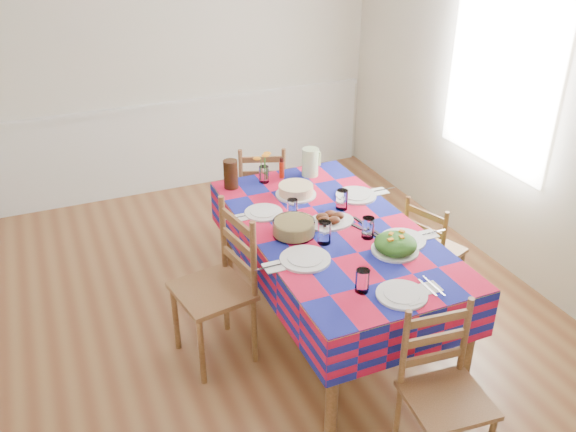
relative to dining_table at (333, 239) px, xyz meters
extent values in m
cube|color=brown|center=(-0.59, 0.17, -0.72)|extent=(4.50, 5.00, 0.04)
cube|color=beige|center=(-0.59, 2.69, 0.65)|extent=(4.50, 0.04, 2.70)
cube|color=beige|center=(1.68, 0.17, 0.65)|extent=(0.04, 5.00, 2.70)
cube|color=white|center=(-0.59, 2.64, 0.20)|extent=(4.41, 0.06, 0.04)
cube|color=white|center=(-0.59, 2.65, -0.25)|extent=(4.41, 0.03, 0.90)
plane|color=white|center=(1.64, 0.47, 0.80)|extent=(0.00, 1.40, 1.40)
cylinder|color=brown|center=(-0.45, -0.92, -0.33)|extent=(0.07, 0.07, 0.73)
cylinder|color=brown|center=(0.45, -0.92, -0.33)|extent=(0.07, 0.07, 0.73)
cylinder|color=brown|center=(-0.45, 0.92, -0.33)|extent=(0.07, 0.07, 0.73)
cylinder|color=brown|center=(0.45, 0.92, -0.33)|extent=(0.07, 0.07, 0.73)
cube|color=brown|center=(0.00, 0.00, 0.06)|extent=(1.03, 1.96, 0.04)
cube|color=red|center=(0.00, 0.00, 0.08)|extent=(1.07, 2.00, 0.01)
cube|color=red|center=(-0.54, 0.00, -0.08)|extent=(0.01, 2.00, 0.31)
cube|color=red|center=(0.54, 0.00, -0.08)|extent=(0.01, 2.00, 0.31)
cube|color=red|center=(0.00, -1.00, -0.08)|extent=(1.07, 0.01, 0.31)
cube|color=red|center=(0.00, 1.00, -0.08)|extent=(1.07, 0.01, 0.31)
cylinder|color=white|center=(0.00, -0.83, 0.09)|extent=(0.28, 0.28, 0.01)
cylinder|color=white|center=(0.00, -0.83, 0.10)|extent=(0.20, 0.20, 0.01)
cylinder|color=white|center=(-0.18, -0.70, 0.16)|extent=(0.08, 0.08, 0.14)
cube|color=white|center=(0.19, -0.83, 0.09)|extent=(0.11, 0.11, 0.01)
cube|color=silver|center=(0.17, -0.83, 0.10)|extent=(0.01, 0.18, 0.00)
cube|color=silver|center=(0.21, -0.83, 0.10)|extent=(0.01, 0.21, 0.00)
cylinder|color=white|center=(-0.33, -0.29, 0.09)|extent=(0.31, 0.31, 0.02)
cylinder|color=white|center=(-0.33, -0.29, 0.11)|extent=(0.22, 0.22, 0.01)
cylinder|color=white|center=(-0.14, -0.15, 0.16)|extent=(0.09, 0.09, 0.15)
cube|color=white|center=(-0.54, -0.29, 0.09)|extent=(0.11, 0.11, 0.01)
cube|color=silver|center=(-0.56, -0.29, 0.10)|extent=(0.19, 0.01, 0.00)
cube|color=silver|center=(-0.52, -0.29, 0.10)|extent=(0.23, 0.01, 0.00)
cylinder|color=white|center=(-0.35, 0.37, 0.09)|extent=(0.26, 0.26, 0.01)
cylinder|color=white|center=(-0.35, 0.37, 0.10)|extent=(0.19, 0.19, 0.01)
cylinder|color=white|center=(-0.18, 0.25, 0.15)|extent=(0.07, 0.07, 0.13)
cube|color=white|center=(-0.52, 0.37, 0.09)|extent=(0.10, 0.10, 0.01)
cube|color=silver|center=(-0.54, 0.37, 0.09)|extent=(0.17, 0.01, 0.00)
cube|color=silver|center=(-0.50, 0.37, 0.09)|extent=(0.20, 0.01, 0.00)
cylinder|color=white|center=(0.33, -0.32, 0.09)|extent=(0.29, 0.29, 0.02)
cylinder|color=white|center=(0.33, -0.32, 0.11)|extent=(0.20, 0.20, 0.01)
cylinder|color=white|center=(0.15, -0.19, 0.16)|extent=(0.08, 0.08, 0.14)
cube|color=white|center=(0.53, -0.32, 0.09)|extent=(0.11, 0.11, 0.01)
cube|color=silver|center=(0.50, -0.32, 0.10)|extent=(0.18, 0.01, 0.00)
cube|color=silver|center=(0.55, -0.32, 0.10)|extent=(0.22, 0.01, 0.00)
cylinder|color=white|center=(0.37, 0.35, 0.09)|extent=(0.30, 0.30, 0.02)
cylinder|color=white|center=(0.37, 0.35, 0.11)|extent=(0.21, 0.21, 0.01)
cylinder|color=white|center=(0.18, 0.22, 0.16)|extent=(0.08, 0.08, 0.14)
cube|color=white|center=(0.56, 0.35, 0.09)|extent=(0.11, 0.11, 0.01)
cube|color=silver|center=(0.54, 0.35, 0.10)|extent=(0.19, 0.01, 0.00)
cube|color=silver|center=(0.58, 0.35, 0.10)|extent=(0.22, 0.01, 0.00)
ellipsoid|color=white|center=(0.01, 0.07, 0.09)|extent=(0.34, 0.24, 0.02)
ellipsoid|color=black|center=(0.07, 0.07, 0.13)|extent=(0.09, 0.08, 0.05)
ellipsoid|color=black|center=(0.03, 0.11, 0.13)|extent=(0.09, 0.08, 0.05)
ellipsoid|color=black|center=(-0.03, 0.10, 0.13)|extent=(0.09, 0.08, 0.05)
ellipsoid|color=black|center=(-0.04, 0.05, 0.13)|extent=(0.09, 0.08, 0.05)
ellipsoid|color=black|center=(0.02, 0.03, 0.13)|extent=(0.09, 0.08, 0.05)
cylinder|color=white|center=(0.22, -0.41, 0.09)|extent=(0.29, 0.29, 0.01)
ellipsoid|color=#1B4A12|center=(0.22, -0.41, 0.14)|extent=(0.26, 0.26, 0.12)
cube|color=orange|center=(0.16, -0.44, 0.20)|extent=(0.03, 0.02, 0.01)
cube|color=orange|center=(0.20, -0.38, 0.20)|extent=(0.04, 0.04, 0.01)
cube|color=orange|center=(0.24, -0.44, 0.20)|extent=(0.03, 0.04, 0.01)
cube|color=orange|center=(0.28, -0.38, 0.20)|extent=(0.04, 0.04, 0.01)
cylinder|color=white|center=(-0.27, 0.02, 0.14)|extent=(0.28, 0.28, 0.10)
cylinder|color=tan|center=(-0.27, 0.02, 0.14)|extent=(0.25, 0.25, 0.08)
cylinder|color=white|center=(-0.03, 0.54, 0.09)|extent=(0.30, 0.30, 0.01)
cylinder|color=#E2C48A|center=(-0.03, 0.54, 0.13)|extent=(0.25, 0.25, 0.07)
cube|color=black|center=(0.17, -0.10, 0.09)|extent=(0.13, 0.30, 0.01)
cube|color=black|center=(0.22, -0.08, 0.09)|extent=(0.06, 0.31, 0.01)
cylinder|color=white|center=(-0.16, 0.85, 0.15)|extent=(0.07, 0.07, 0.13)
cylinder|color=#357426|center=(-0.18, 0.85, 0.20)|extent=(0.01, 0.01, 0.18)
ellipsoid|color=orange|center=(-0.21, 0.85, 0.29)|extent=(0.06, 0.06, 0.02)
cylinder|color=#357426|center=(-0.14, 0.86, 0.20)|extent=(0.01, 0.01, 0.18)
ellipsoid|color=orange|center=(-0.12, 0.87, 0.30)|extent=(0.06, 0.06, 0.02)
cylinder|color=#357426|center=(-0.16, 0.83, 0.20)|extent=(0.01, 0.01, 0.18)
ellipsoid|color=orange|center=(-0.16, 0.81, 0.32)|extent=(0.06, 0.06, 0.02)
cylinder|color=#B2230E|center=(0.00, 0.87, 0.17)|extent=(0.04, 0.04, 0.17)
cylinder|color=#C2E4A1|center=(0.22, 0.82, 0.20)|extent=(0.13, 0.13, 0.22)
cylinder|color=black|center=(-0.42, 0.85, 0.20)|extent=(0.11, 0.11, 0.22)
cube|color=white|center=(0.02, -0.93, 0.10)|extent=(0.09, 0.03, 0.02)
cylinder|color=brown|center=(-0.16, -1.13, -0.48)|extent=(0.04, 0.04, 0.44)
cylinder|color=brown|center=(0.19, -1.16, -0.48)|extent=(0.04, 0.04, 0.44)
cube|color=brown|center=(0.00, -1.31, -0.24)|extent=(0.45, 0.43, 0.03)
cylinder|color=brown|center=(-0.16, -1.12, -0.01)|extent=(0.04, 0.04, 0.49)
cylinder|color=brown|center=(0.19, -1.15, -0.01)|extent=(0.04, 0.04, 0.49)
cube|color=brown|center=(0.02, -1.14, -0.11)|extent=(0.35, 0.06, 0.05)
cube|color=brown|center=(0.02, -1.14, 0.02)|extent=(0.35, 0.06, 0.05)
cube|color=brown|center=(0.02, -1.14, 0.15)|extent=(0.35, 0.06, 0.05)
cylinder|color=brown|center=(0.22, 1.41, -0.48)|extent=(0.03, 0.03, 0.44)
cylinder|color=brown|center=(-0.11, 1.52, -0.48)|extent=(0.03, 0.03, 0.44)
cylinder|color=brown|center=(0.11, 1.10, -0.48)|extent=(0.03, 0.03, 0.44)
cylinder|color=brown|center=(-0.22, 1.22, -0.48)|extent=(0.03, 0.03, 0.44)
cube|color=brown|center=(0.00, 1.31, -0.24)|extent=(0.51, 0.50, 0.03)
cylinder|color=brown|center=(0.11, 1.09, -0.02)|extent=(0.03, 0.03, 0.48)
cylinder|color=brown|center=(-0.22, 1.21, -0.02)|extent=(0.03, 0.03, 0.48)
cube|color=brown|center=(-0.06, 1.15, -0.11)|extent=(0.33, 0.14, 0.05)
cube|color=brown|center=(-0.06, 1.15, 0.01)|extent=(0.33, 0.14, 0.05)
cube|color=brown|center=(-0.06, 1.15, 0.14)|extent=(0.33, 0.14, 0.05)
cylinder|color=brown|center=(-1.06, 0.16, -0.45)|extent=(0.04, 0.04, 0.49)
cylinder|color=brown|center=(-1.00, -0.23, -0.45)|extent=(0.04, 0.04, 0.49)
cylinder|color=brown|center=(-0.70, 0.23, -0.45)|extent=(0.04, 0.04, 0.49)
cylinder|color=brown|center=(-0.63, -0.16, -0.45)|extent=(0.04, 0.04, 0.49)
cube|color=brown|center=(-0.85, 0.00, -0.18)|extent=(0.51, 0.53, 0.03)
cylinder|color=brown|center=(-0.68, 0.23, 0.07)|extent=(0.04, 0.04, 0.55)
cylinder|color=brown|center=(-0.62, -0.16, 0.07)|extent=(0.04, 0.04, 0.55)
cube|color=brown|center=(-0.65, 0.03, -0.04)|extent=(0.09, 0.39, 0.05)
cube|color=brown|center=(-0.65, 0.03, 0.11)|extent=(0.09, 0.39, 0.05)
cube|color=brown|center=(-0.65, 0.03, 0.25)|extent=(0.09, 0.39, 0.05)
cylinder|color=brown|center=(1.04, -0.10, -0.50)|extent=(0.03, 0.03, 0.40)
cylinder|color=brown|center=(0.93, 0.20, -0.50)|extent=(0.03, 0.03, 0.40)
cylinder|color=brown|center=(0.76, -0.20, -0.50)|extent=(0.03, 0.03, 0.40)
cylinder|color=brown|center=(0.65, 0.10, -0.50)|extent=(0.03, 0.03, 0.40)
cube|color=brown|center=(0.85, 0.00, -0.28)|extent=(0.46, 0.47, 0.03)
cylinder|color=brown|center=(0.75, -0.21, -0.07)|extent=(0.03, 0.03, 0.44)
cylinder|color=brown|center=(0.64, 0.09, -0.07)|extent=(0.03, 0.03, 0.44)
cube|color=brown|center=(0.70, -0.06, -0.16)|extent=(0.13, 0.31, 0.04)
cube|color=brown|center=(0.70, -0.06, -0.05)|extent=(0.13, 0.31, 0.04)
cube|color=brown|center=(0.70, -0.06, 0.07)|extent=(0.13, 0.31, 0.04)
camera|label=1|loc=(-1.65, -3.10, 2.06)|focal=38.00mm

